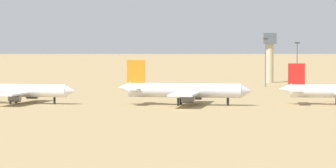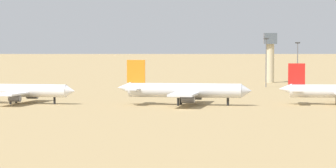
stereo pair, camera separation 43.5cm
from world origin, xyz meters
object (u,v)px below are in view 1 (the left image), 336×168
parked_jet_orange_2 (183,90)px  light_pole_east (297,61)px  parked_jet_navy_1 (16,90)px  control_tower (270,53)px  light_pole_mid (266,59)px

parked_jet_orange_2 → light_pole_east: (39.39, 92.86, 5.48)m
parked_jet_navy_1 → parked_jet_orange_2: bearing=5.5°
parked_jet_navy_1 → parked_jet_orange_2: (46.51, -3.95, 0.34)m
control_tower → light_pole_mid: bearing=-96.2°
parked_jet_navy_1 → light_pole_east: size_ratio=2.05×
parked_jet_orange_2 → light_pole_mid: 98.37m
light_pole_east → control_tower: bearing=102.4°
parked_jet_navy_1 → control_tower: (78.18, 124.03, 8.38)m
parked_jet_navy_1 → parked_jet_orange_2: parked_jet_orange_2 is taller
parked_jet_orange_2 → light_pole_east: 101.02m
light_pole_mid → light_pole_east: 11.49m
parked_jet_navy_1 → control_tower: 146.85m
parked_jet_navy_1 → light_pole_mid: (74.50, 90.14, 6.60)m
control_tower → light_pole_mid: control_tower is taller
parked_jet_navy_1 → light_pole_mid: size_ratio=1.87×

